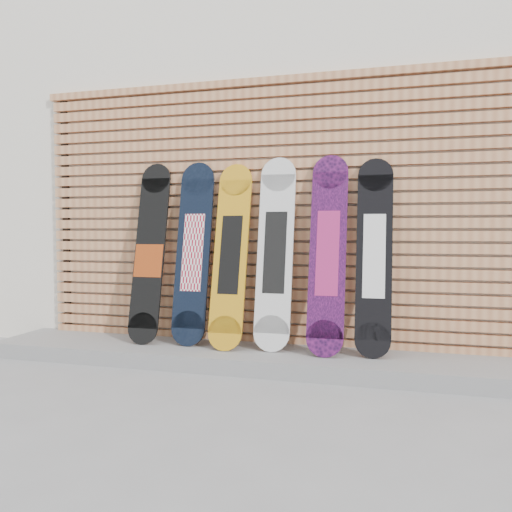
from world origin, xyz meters
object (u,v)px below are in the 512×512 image
object	(u,v)px
snowboard_0	(150,253)
snowboard_5	(374,256)
snowboard_2	(231,255)
snowboard_3	(275,252)
snowboard_1	(193,252)
snowboard_4	(328,253)

from	to	relation	value
snowboard_0	snowboard_5	bearing A→B (deg)	0.53
snowboard_0	snowboard_2	size ratio (longest dim) A/B	1.02
snowboard_3	snowboard_0	bearing A→B (deg)	-178.99
snowboard_0	snowboard_1	bearing A→B (deg)	3.36
snowboard_2	snowboard_5	distance (m)	1.12
snowboard_1	snowboard_3	distance (m)	0.69
snowboard_1	snowboard_2	world-z (taller)	snowboard_1
snowboard_3	snowboard_4	distance (m)	0.42
snowboard_2	snowboard_4	bearing A→B (deg)	0.02
snowboard_1	snowboard_4	size ratio (longest dim) A/B	0.99
snowboard_4	snowboard_5	world-z (taller)	snowboard_4
snowboard_2	snowboard_3	size ratio (longest dim) A/B	0.97
snowboard_5	snowboard_3	bearing A→B (deg)	179.85
snowboard_1	snowboard_4	world-z (taller)	snowboard_4
snowboard_1	snowboard_3	xyz separation A→B (m)	(0.69, -0.00, 0.01)
snowboard_3	snowboard_4	bearing A→B (deg)	-4.44
snowboard_0	snowboard_2	xyz separation A→B (m)	(0.72, -0.01, -0.00)
snowboard_0	snowboard_5	xyz separation A→B (m)	(1.83, 0.02, 0.00)
snowboard_1	snowboard_2	distance (m)	0.34
snowboard_2	snowboard_5	world-z (taller)	snowboard_5
snowboard_0	snowboard_3	xyz separation A→B (m)	(1.08, 0.02, 0.02)
snowboard_1	snowboard_3	size ratio (longest dim) A/B	0.99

